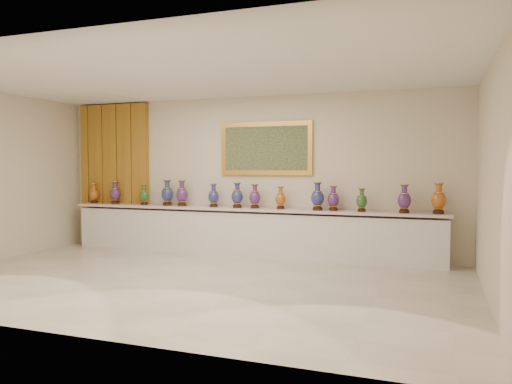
# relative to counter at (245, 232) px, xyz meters

# --- Properties ---
(ground) EXTENTS (8.00, 8.00, 0.00)m
(ground) POSITION_rel_counter_xyz_m (0.00, -2.27, -0.44)
(ground) COLOR beige
(ground) RESTS_ON ground
(room) EXTENTS (8.00, 8.00, 8.00)m
(room) POSITION_rel_counter_xyz_m (-2.49, 0.17, 1.15)
(room) COLOR beige
(room) RESTS_ON ground
(counter) EXTENTS (7.28, 0.48, 0.90)m
(counter) POSITION_rel_counter_xyz_m (0.00, 0.00, 0.00)
(counter) COLOR white
(counter) RESTS_ON ground
(vase_0) EXTENTS (0.22, 0.22, 0.42)m
(vase_0) POSITION_rel_counter_xyz_m (-3.43, -0.01, 0.65)
(vase_0) COLOR #321D0E
(vase_0) RESTS_ON counter
(vase_1) EXTENTS (0.28, 0.28, 0.47)m
(vase_1) POSITION_rel_counter_xyz_m (-2.91, 0.02, 0.67)
(vase_1) COLOR #321D0E
(vase_1) RESTS_ON counter
(vase_2) EXTENTS (0.22, 0.22, 0.42)m
(vase_2) POSITION_rel_counter_xyz_m (-2.20, -0.00, 0.65)
(vase_2) COLOR #321D0E
(vase_2) RESTS_ON counter
(vase_3) EXTENTS (0.26, 0.26, 0.51)m
(vase_3) POSITION_rel_counter_xyz_m (-1.66, -0.01, 0.69)
(vase_3) COLOR #321D0E
(vase_3) RESTS_ON counter
(vase_4) EXTENTS (0.24, 0.24, 0.51)m
(vase_4) POSITION_rel_counter_xyz_m (-1.33, -0.02, 0.69)
(vase_4) COLOR #321D0E
(vase_4) RESTS_ON counter
(vase_5) EXTENTS (0.22, 0.22, 0.45)m
(vase_5) POSITION_rel_counter_xyz_m (-0.65, -0.02, 0.66)
(vase_5) COLOR #321D0E
(vase_5) RESTS_ON counter
(vase_6) EXTENTS (0.26, 0.26, 0.48)m
(vase_6) POSITION_rel_counter_xyz_m (-0.15, -0.04, 0.68)
(vase_6) COLOR #321D0E
(vase_6) RESTS_ON counter
(vase_7) EXTENTS (0.24, 0.24, 0.45)m
(vase_7) POSITION_rel_counter_xyz_m (0.20, -0.02, 0.67)
(vase_7) COLOR #321D0E
(vase_7) RESTS_ON counter
(vase_8) EXTENTS (0.25, 0.25, 0.41)m
(vase_8) POSITION_rel_counter_xyz_m (0.69, 0.01, 0.65)
(vase_8) COLOR #321D0E
(vase_8) RESTS_ON counter
(vase_9) EXTENTS (0.29, 0.29, 0.50)m
(vase_9) POSITION_rel_counter_xyz_m (1.40, -0.05, 0.69)
(vase_9) COLOR #321D0E
(vase_9) RESTS_ON counter
(vase_10) EXTENTS (0.24, 0.24, 0.44)m
(vase_10) POSITION_rel_counter_xyz_m (1.67, -0.01, 0.66)
(vase_10) COLOR #321D0E
(vase_10) RESTS_ON counter
(vase_11) EXTENTS (0.25, 0.25, 0.40)m
(vase_11) POSITION_rel_counter_xyz_m (2.17, -0.05, 0.65)
(vase_11) COLOR #321D0E
(vase_11) RESTS_ON counter
(vase_12) EXTENTS (0.25, 0.25, 0.48)m
(vase_12) POSITION_rel_counter_xyz_m (2.88, -0.05, 0.68)
(vase_12) COLOR #321D0E
(vase_12) RESTS_ON counter
(vase_13) EXTENTS (0.28, 0.28, 0.51)m
(vase_13) POSITION_rel_counter_xyz_m (3.42, -0.03, 0.69)
(vase_13) COLOR #321D0E
(vase_13) RESTS_ON counter
(label_card) EXTENTS (0.10, 0.06, 0.00)m
(label_card) POSITION_rel_counter_xyz_m (-0.81, -0.14, 0.47)
(label_card) COLOR white
(label_card) RESTS_ON counter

